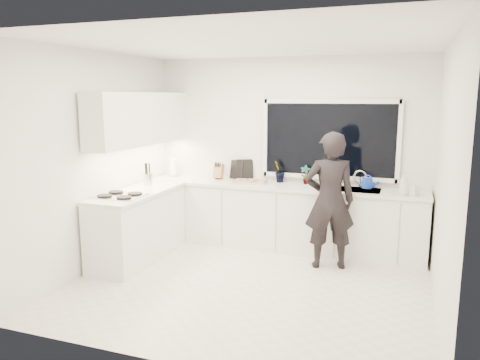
% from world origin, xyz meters
% --- Properties ---
extents(floor, '(4.00, 3.50, 0.02)m').
position_xyz_m(floor, '(0.00, 0.00, -0.01)').
color(floor, beige).
rests_on(floor, ground).
extents(wall_back, '(4.00, 0.02, 2.70)m').
position_xyz_m(wall_back, '(0.00, 1.76, 1.35)').
color(wall_back, white).
rests_on(wall_back, ground).
extents(wall_left, '(0.02, 3.50, 2.70)m').
position_xyz_m(wall_left, '(-2.01, 0.00, 1.35)').
color(wall_left, white).
rests_on(wall_left, ground).
extents(wall_right, '(0.02, 3.50, 2.70)m').
position_xyz_m(wall_right, '(2.01, 0.00, 1.35)').
color(wall_right, white).
rests_on(wall_right, ground).
extents(ceiling, '(4.00, 3.50, 0.02)m').
position_xyz_m(ceiling, '(0.00, 0.00, 2.71)').
color(ceiling, white).
rests_on(ceiling, wall_back).
extents(window, '(1.80, 0.02, 1.00)m').
position_xyz_m(window, '(0.60, 1.73, 1.55)').
color(window, black).
rests_on(window, wall_back).
extents(base_cabinets_back, '(3.92, 0.58, 0.88)m').
position_xyz_m(base_cabinets_back, '(0.00, 1.45, 0.44)').
color(base_cabinets_back, white).
rests_on(base_cabinets_back, floor).
extents(base_cabinets_left, '(0.58, 1.60, 0.88)m').
position_xyz_m(base_cabinets_left, '(-1.67, 0.35, 0.44)').
color(base_cabinets_left, white).
rests_on(base_cabinets_left, floor).
extents(countertop_back, '(3.94, 0.62, 0.04)m').
position_xyz_m(countertop_back, '(0.00, 1.44, 0.90)').
color(countertop_back, silver).
rests_on(countertop_back, base_cabinets_back).
extents(countertop_left, '(0.62, 1.60, 0.04)m').
position_xyz_m(countertop_left, '(-1.67, 0.35, 0.90)').
color(countertop_left, silver).
rests_on(countertop_left, base_cabinets_left).
extents(upper_cabinets, '(0.34, 2.10, 0.70)m').
position_xyz_m(upper_cabinets, '(-1.79, 0.70, 1.85)').
color(upper_cabinets, white).
rests_on(upper_cabinets, wall_left).
extents(sink, '(0.58, 0.42, 0.14)m').
position_xyz_m(sink, '(1.05, 1.45, 0.87)').
color(sink, silver).
rests_on(sink, countertop_back).
extents(faucet, '(0.03, 0.03, 0.22)m').
position_xyz_m(faucet, '(1.05, 1.65, 1.03)').
color(faucet, silver).
rests_on(faucet, countertop_back).
extents(stovetop, '(0.56, 0.48, 0.03)m').
position_xyz_m(stovetop, '(-1.69, -0.00, 0.94)').
color(stovetop, black).
rests_on(stovetop, countertop_left).
extents(person, '(0.73, 0.59, 1.73)m').
position_xyz_m(person, '(0.76, 0.90, 0.86)').
color(person, black).
rests_on(person, floor).
extents(pizza_tray, '(0.52, 0.42, 0.03)m').
position_xyz_m(pizza_tray, '(-0.46, 1.42, 0.94)').
color(pizza_tray, '#B4B5B9').
rests_on(pizza_tray, countertop_back).
extents(pizza, '(0.48, 0.38, 0.01)m').
position_xyz_m(pizza, '(-0.46, 1.42, 0.95)').
color(pizza, red).
rests_on(pizza, pizza_tray).
extents(watering_can, '(0.18, 0.18, 0.13)m').
position_xyz_m(watering_can, '(1.15, 1.61, 0.98)').
color(watering_can, blue).
rests_on(watering_can, countertop_back).
extents(paper_towel_roll, '(0.14, 0.14, 0.26)m').
position_xyz_m(paper_towel_roll, '(-1.76, 1.55, 1.05)').
color(paper_towel_roll, white).
rests_on(paper_towel_roll, countertop_back).
extents(knife_block, '(0.14, 0.11, 0.22)m').
position_xyz_m(knife_block, '(-1.02, 1.59, 1.03)').
color(knife_block, '#875F3F').
rests_on(knife_block, countertop_back).
extents(utensil_crock, '(0.15, 0.15, 0.16)m').
position_xyz_m(utensil_crock, '(-1.76, 0.80, 1.00)').
color(utensil_crock, '#B8B7BC').
rests_on(utensil_crock, countertop_left).
extents(picture_frame_large, '(0.22, 0.08, 0.28)m').
position_xyz_m(picture_frame_large, '(-0.77, 1.69, 1.06)').
color(picture_frame_large, black).
rests_on(picture_frame_large, countertop_back).
extents(picture_frame_small, '(0.24, 0.12, 0.30)m').
position_xyz_m(picture_frame_small, '(-0.64, 1.69, 1.07)').
color(picture_frame_small, black).
rests_on(picture_frame_small, countertop_back).
extents(herb_plants, '(0.87, 0.23, 0.32)m').
position_xyz_m(herb_plants, '(0.27, 1.61, 1.07)').
color(herb_plants, '#26662D').
rests_on(herb_plants, countertop_back).
extents(soap_bottles, '(0.27, 0.16, 0.29)m').
position_xyz_m(soap_bottles, '(1.66, 1.30, 1.05)').
color(soap_bottles, '#D8BF66').
rests_on(soap_bottles, countertop_back).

